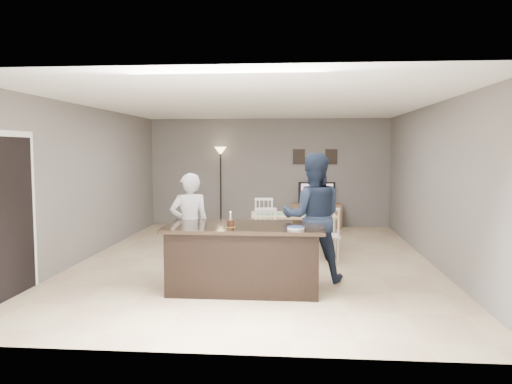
# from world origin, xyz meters

# --- Properties ---
(floor) EXTENTS (8.00, 8.00, 0.00)m
(floor) POSITION_xyz_m (0.00, 0.00, 0.00)
(floor) COLOR tan
(floor) RESTS_ON ground
(room_shell) EXTENTS (8.00, 8.00, 8.00)m
(room_shell) POSITION_xyz_m (0.00, 0.00, 1.68)
(room_shell) COLOR slate
(room_shell) RESTS_ON floor
(kitchen_island) EXTENTS (2.15, 1.10, 0.90)m
(kitchen_island) POSITION_xyz_m (0.00, -1.80, 0.45)
(kitchen_island) COLOR black
(kitchen_island) RESTS_ON floor
(tv_console) EXTENTS (1.20, 0.40, 0.60)m
(tv_console) POSITION_xyz_m (1.20, 3.77, 0.30)
(tv_console) COLOR brown
(tv_console) RESTS_ON floor
(television) EXTENTS (0.91, 0.12, 0.53)m
(television) POSITION_xyz_m (1.20, 3.84, 0.86)
(television) COLOR black
(television) RESTS_ON tv_console
(tv_screen_glow) EXTENTS (0.78, 0.00, 0.78)m
(tv_screen_glow) POSITION_xyz_m (1.20, 3.76, 0.87)
(tv_screen_glow) COLOR orange
(tv_screen_glow) RESTS_ON tv_console
(picture_frames) EXTENTS (1.10, 0.02, 0.38)m
(picture_frames) POSITION_xyz_m (1.15, 3.98, 1.75)
(picture_frames) COLOR black
(picture_frames) RESTS_ON room_shell
(doorway) EXTENTS (0.00, 2.10, 2.65)m
(doorway) POSITION_xyz_m (-2.99, -2.30, 1.26)
(doorway) COLOR black
(doorway) RESTS_ON floor
(woman) EXTENTS (0.68, 0.56, 1.59)m
(woman) POSITION_xyz_m (-0.88, -1.25, 0.79)
(woman) COLOR #B2B1B6
(woman) RESTS_ON floor
(man) EXTENTS (0.95, 0.75, 1.88)m
(man) POSITION_xyz_m (0.95, -1.22, 0.94)
(man) COLOR #182236
(man) RESTS_ON floor
(birthday_cake) EXTENTS (0.14, 0.14, 0.21)m
(birthday_cake) POSITION_xyz_m (-0.17, -1.98, 0.95)
(birthday_cake) COLOR gold
(birthday_cake) RESTS_ON kitchen_island
(plate_stack) EXTENTS (0.23, 0.23, 0.04)m
(plate_stack) POSITION_xyz_m (0.70, -2.09, 0.92)
(plate_stack) COLOR white
(plate_stack) RESTS_ON kitchen_island
(dining_table) EXTENTS (1.63, 1.87, 0.95)m
(dining_table) POSITION_xyz_m (0.65, 0.72, 0.61)
(dining_table) COLOR tan
(dining_table) RESTS_ON floor
(floor_lamp) EXTENTS (0.30, 0.30, 1.99)m
(floor_lamp) POSITION_xyz_m (-1.20, 3.79, 1.55)
(floor_lamp) COLOR black
(floor_lamp) RESTS_ON floor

